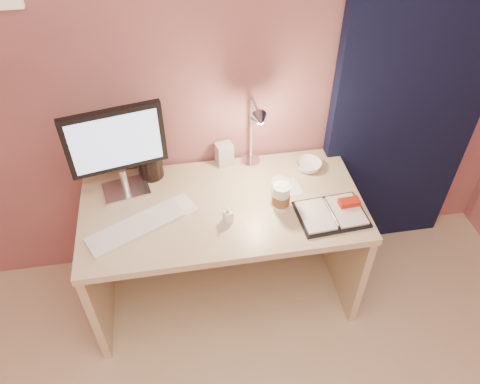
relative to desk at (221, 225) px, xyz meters
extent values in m
plane|color=#AE6765|center=(0.00, 0.30, 0.75)|extent=(3.50, 0.00, 3.50)
cube|color=black|center=(1.05, 0.24, 0.60)|extent=(0.85, 0.08, 2.20)
cube|color=#BFAF87|center=(0.00, -0.07, 0.21)|extent=(1.40, 0.70, 0.04)
cube|color=#BFAF87|center=(-0.68, -0.07, -0.16)|extent=(0.04, 0.66, 0.69)
cube|color=#BFAF87|center=(0.68, -0.07, -0.16)|extent=(0.04, 0.66, 0.69)
cube|color=#BFAF87|center=(0.00, 0.26, -0.10)|extent=(1.32, 0.03, 0.55)
cube|color=silver|center=(-0.47, 0.11, 0.23)|extent=(0.25, 0.21, 0.02)
cylinder|color=silver|center=(-0.47, 0.11, 0.30)|extent=(0.04, 0.04, 0.12)
cube|color=black|center=(-0.47, 0.11, 0.55)|extent=(0.46, 0.13, 0.33)
cube|color=#BAD2FC|center=(-0.48, 0.08, 0.55)|extent=(0.40, 0.09, 0.28)
cube|color=white|center=(-0.42, -0.17, 0.24)|extent=(0.48, 0.33, 0.02)
cube|color=black|center=(0.51, -0.23, 0.23)|extent=(0.34, 0.26, 0.01)
cube|color=white|center=(0.43, -0.24, 0.24)|extent=(0.16, 0.22, 0.01)
cube|color=white|center=(0.59, -0.23, 0.24)|extent=(0.16, 0.22, 0.01)
cube|color=red|center=(0.61, -0.20, 0.26)|extent=(0.10, 0.06, 0.03)
cube|color=white|center=(0.35, -0.01, 0.23)|extent=(0.14, 0.14, 0.00)
cube|color=white|center=(-0.21, -0.05, 0.23)|extent=(0.19, 0.19, 0.00)
cylinder|color=white|center=(0.28, -0.14, 0.29)|extent=(0.08, 0.08, 0.13)
cylinder|color=brown|center=(0.28, -0.14, 0.28)|extent=(0.09, 0.09, 0.05)
cylinder|color=white|center=(0.28, -0.14, 0.36)|extent=(0.08, 0.08, 0.01)
cylinder|color=white|center=(0.28, -0.11, 0.30)|extent=(0.09, 0.09, 0.15)
imported|color=white|center=(0.49, 0.12, 0.25)|extent=(0.14, 0.14, 0.04)
imported|color=white|center=(0.01, -0.19, 0.27)|extent=(0.05, 0.05, 0.09)
cylinder|color=black|center=(-0.34, 0.21, 0.32)|extent=(0.13, 0.13, 0.19)
cube|color=beige|center=(0.06, 0.24, 0.29)|extent=(0.10, 0.09, 0.13)
cylinder|color=silver|center=(0.20, 0.22, 0.23)|extent=(0.10, 0.10, 0.02)
cylinder|color=silver|center=(0.20, 0.22, 0.44)|extent=(0.02, 0.02, 0.39)
cone|color=silver|center=(0.19, 0.04, 0.62)|extent=(0.08, 0.07, 0.08)
camera|label=1|loc=(-0.18, -1.71, 1.86)|focal=35.00mm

